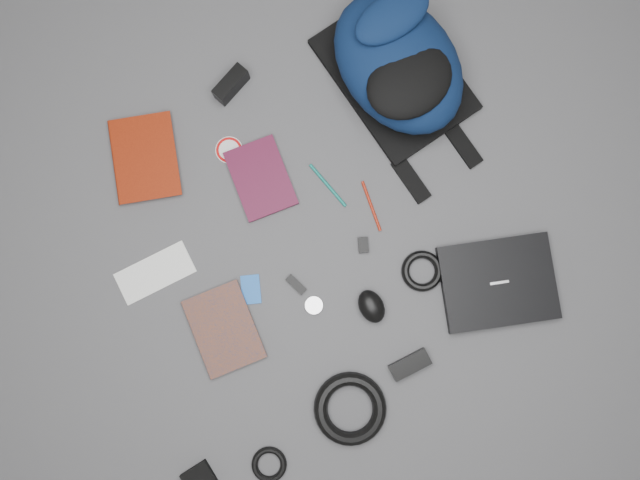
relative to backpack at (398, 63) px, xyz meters
name	(u,v)px	position (x,y,z in m)	size (l,w,h in m)	color
ground	(320,241)	(-0.39, -0.34, -0.10)	(4.00, 4.00, 0.00)	#4F4F51
backpack	(398,63)	(0.00, 0.00, 0.00)	(0.33, 0.47, 0.20)	black
laptop	(498,283)	(0.00, -0.65, -0.08)	(0.31, 0.24, 0.03)	black
textbook_red	(113,163)	(-0.82, 0.10, -0.09)	(0.18, 0.24, 0.03)	maroon
comic_book	(196,341)	(-0.82, -0.44, -0.09)	(0.17, 0.23, 0.02)	#AC4A0C
envelope	(155,273)	(-0.84, -0.22, -0.10)	(0.21, 0.10, 0.00)	white
dvd_case	(261,178)	(-0.47, -0.11, -0.09)	(0.15, 0.21, 0.02)	#3F0C21
compact_camera	(231,85)	(-0.43, 0.16, -0.07)	(0.11, 0.04, 0.06)	black
sticker_disc	(229,150)	(-0.51, 0.00, -0.10)	(0.08, 0.08, 0.00)	white
pen_teal	(328,185)	(-0.31, -0.21, -0.09)	(0.01, 0.01, 0.15)	#0C6C61
pen_red	(371,206)	(-0.22, -0.31, -0.09)	(0.01, 0.01, 0.15)	#981D0B
id_badge	(251,289)	(-0.62, -0.38, -0.10)	(0.05, 0.08, 0.00)	blue
usb_black	(296,285)	(-0.50, -0.42, -0.09)	(0.02, 0.06, 0.01)	black
key_fob	(363,245)	(-0.29, -0.40, -0.09)	(0.03, 0.04, 0.01)	black
mouse	(371,306)	(-0.34, -0.56, -0.07)	(0.07, 0.09, 0.05)	black
headphone_left	(240,350)	(-0.72, -0.52, -0.09)	(0.05, 0.05, 0.01)	silver
headphone_right	(314,305)	(-0.48, -0.49, -0.09)	(0.05, 0.05, 0.01)	silver
cable_coil	(422,271)	(-0.17, -0.53, -0.09)	(0.11, 0.11, 0.02)	black
power_brick	(410,365)	(-0.31, -0.75, -0.09)	(0.11, 0.05, 0.03)	black
power_cord_coil	(350,409)	(-0.51, -0.79, -0.08)	(0.20, 0.20, 0.04)	black
pouch	(200,480)	(-0.96, -0.79, -0.09)	(0.08, 0.08, 0.02)	black
earbud_coil	(269,465)	(-0.77, -0.83, -0.09)	(0.10, 0.10, 0.02)	black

